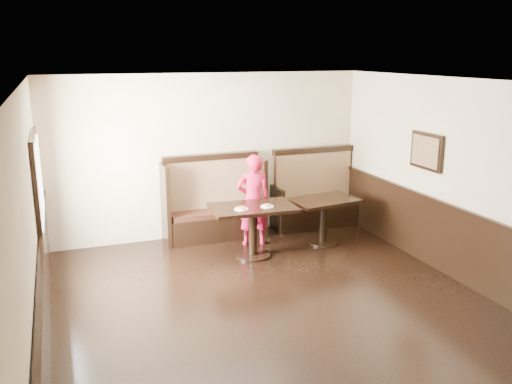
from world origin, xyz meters
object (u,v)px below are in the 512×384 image
booth_main (214,208)px  table_main (253,218)px  booth_neighbor (315,200)px  child (253,200)px  table_neighbor (323,210)px

booth_main → table_main: booth_main is taller
booth_neighbor → child: child is taller
booth_neighbor → table_neighbor: (-0.31, -0.92, 0.09)m
booth_main → child: (0.51, -0.59, 0.24)m
table_main → table_neighbor: (1.32, 0.17, -0.06)m
booth_main → table_main: bearing=-73.8°
booth_main → child: size_ratio=1.14×
table_main → child: (0.19, 0.51, 0.14)m
booth_main → table_main: size_ratio=1.31×
booth_neighbor → booth_main: bearing=179.9°
table_main → child: 0.56m
booth_neighbor → table_main: booth_neighbor is taller
booth_main → table_neighbor: bearing=-29.5°
table_main → booth_main: bearing=109.3°
booth_main → table_neighbor: size_ratio=1.47×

